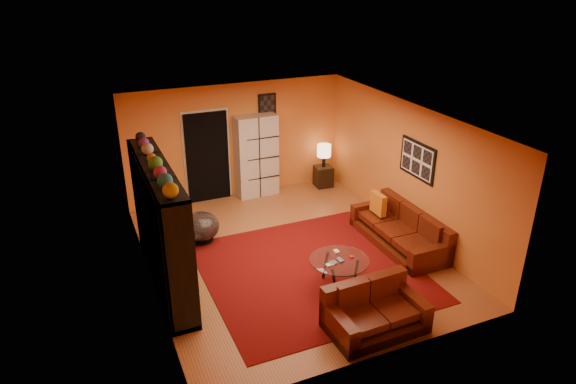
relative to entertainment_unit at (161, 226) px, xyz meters
name	(u,v)px	position (x,y,z in m)	size (l,w,h in m)	color
floor	(289,253)	(2.27, 0.00, -1.05)	(6.00, 6.00, 0.00)	brown
ceiling	(289,118)	(2.27, 0.00, 1.55)	(6.00, 6.00, 0.00)	white
wall_back	(236,141)	(2.27, 3.00, 0.25)	(6.00, 6.00, 0.00)	orange
wall_front	(383,276)	(2.27, -3.00, 0.25)	(6.00, 6.00, 0.00)	orange
wall_left	(145,215)	(-0.23, 0.00, 0.25)	(6.00, 6.00, 0.00)	orange
wall_right	(407,169)	(4.78, 0.00, 0.25)	(6.00, 6.00, 0.00)	orange
rug	(310,271)	(2.38, -0.70, -1.04)	(3.60, 3.60, 0.01)	#52090A
doorway	(207,157)	(1.57, 2.96, -0.03)	(0.95, 0.10, 2.04)	black
wall_art_right	(417,160)	(4.75, -0.30, 0.55)	(0.03, 1.00, 0.70)	black
wall_art_back	(267,105)	(3.02, 2.98, 1.00)	(0.42, 0.03, 0.52)	black
entertainment_unit	(161,226)	(0.00, 0.00, 0.00)	(0.45, 3.00, 2.10)	black
tv	(164,228)	(0.05, -0.02, -0.04)	(0.13, 1.00, 0.58)	black
sofa	(402,230)	(4.41, -0.51, -0.76)	(0.90, 2.17, 0.85)	#451309
loveseat	(373,310)	(2.56, -2.42, -0.76)	(1.44, 0.89, 0.85)	#451309
throw_pillow	(378,204)	(4.22, 0.08, -0.42)	(0.12, 0.42, 0.42)	orange
coffee_table	(339,262)	(2.62, -1.28, -0.60)	(0.98, 0.98, 0.49)	silver
storage_cabinet	(256,156)	(2.68, 2.80, -0.10)	(0.95, 0.42, 1.89)	beige
bowl_chair	(201,227)	(0.90, 1.11, -0.74)	(0.72, 0.72, 0.59)	black
side_table	(323,176)	(4.31, 2.62, -0.80)	(0.40, 0.40, 0.50)	black
table_lamp	(324,151)	(4.31, 2.62, -0.16)	(0.33, 0.33, 0.55)	black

